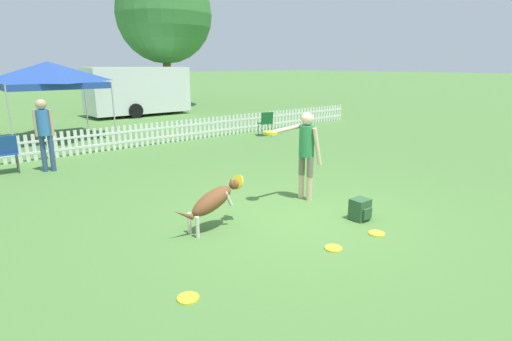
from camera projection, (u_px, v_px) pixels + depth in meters
name	position (u px, v px, depth m)	size (l,w,h in m)	color
ground_plane	(298.00, 214.00, 6.78)	(240.00, 240.00, 0.00)	#4C7A38
handler_person	(305.00, 146.00, 7.28)	(0.99, 0.61, 1.63)	beige
leaping_dog	(213.00, 200.00, 6.06)	(1.27, 0.35, 0.78)	brown
frisbee_near_handler	(333.00, 248.00, 5.50)	(0.24, 0.24, 0.02)	yellow
frisbee_near_dog	(188.00, 298.00, 4.33)	(0.24, 0.24, 0.02)	yellow
frisbee_midfield	(377.00, 233.00, 5.98)	(0.24, 0.24, 0.02)	yellow
backpack_on_grass	(360.00, 209.00, 6.51)	(0.29, 0.29, 0.35)	#2D5633
picket_fence	(131.00, 136.00, 12.07)	(19.73, 0.04, 0.70)	white
folding_chair_blue_left	(5.00, 151.00, 9.16)	(0.55, 0.57, 0.91)	#333338
folding_chair_center	(266.00, 121.00, 14.03)	(0.56, 0.58, 0.86)	#333338
canopy_tent_secondary	(49.00, 75.00, 13.09)	(3.03, 3.03, 2.56)	#B2B2B2
spectator_standing	(44.00, 128.00, 9.24)	(0.39, 0.27, 1.70)	#334C7A
equipment_trailer	(138.00, 90.00, 19.65)	(5.58, 2.19, 2.33)	white
tree_left_grove	(164.00, 15.00, 22.66)	(5.39, 5.39, 7.88)	brown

